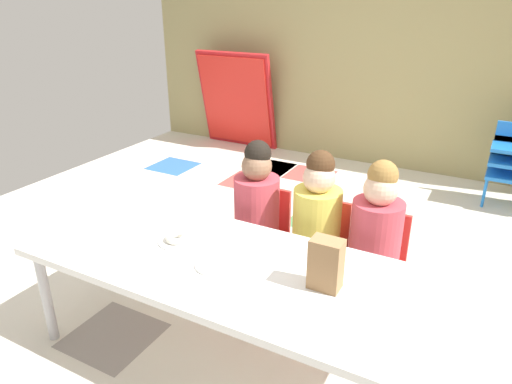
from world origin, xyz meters
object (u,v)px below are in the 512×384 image
kid_chair_blue_stack (511,159)px  paper_plate_near_edge (177,241)px  seated_child_near_camera (257,203)px  paper_plate_center_table (215,265)px  seated_child_middle_seat (317,216)px  folded_activity_table (236,100)px  donut_powdered_on_plate (177,238)px  craft_table (221,267)px  seated_child_far_right (377,229)px  paper_bag_brown (326,264)px

kid_chair_blue_stack → paper_plate_near_edge: bearing=-117.7°
seated_child_near_camera → paper_plate_center_table: bearing=-77.4°
seated_child_middle_seat → folded_activity_table: (-1.93, 2.39, -0.02)m
paper_plate_center_table → donut_powdered_on_plate: donut_powdered_on_plate is taller
craft_table → seated_child_far_right: (0.55, 0.61, 0.05)m
paper_plate_near_edge → craft_table: bearing=-7.4°
seated_child_near_camera → donut_powdered_on_plate: bearing=-103.1°
craft_table → seated_child_middle_seat: (0.23, 0.61, 0.05)m
paper_bag_brown → craft_table: bearing=-177.6°
seated_child_middle_seat → donut_powdered_on_plate: size_ratio=8.24×
paper_plate_near_edge → paper_bag_brown: bearing=-1.1°
seated_child_middle_seat → paper_plate_near_edge: bearing=-131.0°
seated_child_near_camera → paper_plate_center_table: (0.15, -0.67, -0.01)m
paper_plate_center_table → kid_chair_blue_stack: bearing=68.0°
craft_table → paper_plate_center_table: size_ratio=10.22×
seated_child_middle_seat → paper_bag_brown: 0.66m
craft_table → paper_bag_brown: (0.50, 0.02, 0.15)m
folded_activity_table → paper_plate_center_table: 3.51m
seated_child_middle_seat → seated_child_far_right: (0.32, -0.00, 0.00)m
seated_child_near_camera → folded_activity_table: size_ratio=0.84×
seated_child_middle_seat → paper_plate_center_table: bearing=-108.0°
craft_table → donut_powdered_on_plate: bearing=172.6°
seated_child_near_camera → seated_child_middle_seat: bearing=0.0°
kid_chair_blue_stack → paper_plate_near_edge: size_ratio=3.78×
paper_bag_brown → paper_plate_near_edge: 0.77m
craft_table → paper_bag_brown: 0.52m
folded_activity_table → paper_plate_near_edge: 3.29m
craft_table → kid_chair_blue_stack: 2.92m
seated_child_middle_seat → kid_chair_blue_stack: 2.27m
kid_chair_blue_stack → paper_plate_near_edge: 3.00m
seated_child_far_right → paper_bag_brown: bearing=-95.5°
kid_chair_blue_stack → seated_child_middle_seat: bearing=-113.3°
kid_chair_blue_stack → donut_powdered_on_plate: kid_chair_blue_stack is taller
paper_plate_near_edge → donut_powdered_on_plate: bearing=0.0°
seated_child_middle_seat → seated_child_far_right: bearing=-0.0°
craft_table → seated_child_near_camera: size_ratio=2.00×
folded_activity_table → paper_plate_near_edge: bearing=-64.3°
donut_powdered_on_plate → seated_child_middle_seat: bearing=49.0°
seated_child_near_camera → folded_activity_table: folded_activity_table is taller
kid_chair_blue_stack → folded_activity_table: 2.84m
seated_child_middle_seat → seated_child_far_right: same height
seated_child_near_camera → paper_plate_near_edge: bearing=-103.1°
seated_child_middle_seat → donut_powdered_on_plate: (-0.50, -0.58, 0.01)m
kid_chair_blue_stack → paper_plate_center_table: (-1.11, -2.75, 0.15)m
donut_powdered_on_plate → paper_plate_center_table: bearing=-18.2°
seated_child_middle_seat → paper_plate_center_table: seated_child_middle_seat is taller
seated_child_near_camera → paper_plate_near_edge: seated_child_near_camera is taller
craft_table → folded_activity_table: bearing=119.5°
craft_table → paper_bag_brown: paper_bag_brown is taller
seated_child_far_right → folded_activity_table: size_ratio=0.84×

